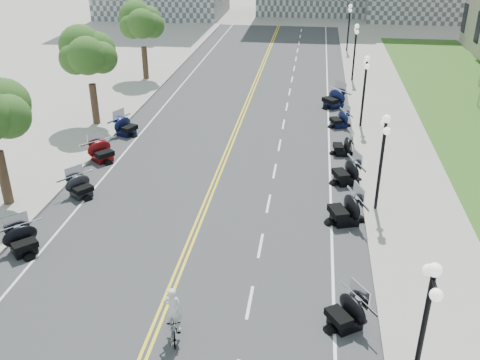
{
  "coord_description": "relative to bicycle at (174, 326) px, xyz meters",
  "views": [
    {
      "loc": [
        5.08,
        -20.26,
        13.28
      ],
      "look_at": [
        1.92,
        2.51,
        2.0
      ],
      "focal_mm": 40.0,
      "sensor_mm": 36.0,
      "label": 1
    }
  ],
  "objects": [
    {
      "name": "street_lamp_2",
      "position": [
        7.79,
        10.25,
        2.1
      ],
      "size": [
        0.5,
        1.2,
        4.9
      ],
      "primitive_type": null,
      "color": "black",
      "rests_on": "sidewalk_north"
    },
    {
      "name": "lane_dash_12",
      "position": [
        2.39,
        30.25,
        -0.49
      ],
      "size": [
        0.12,
        2.0,
        0.0
      ],
      "primitive_type": "cube",
      "color": "white",
      "rests_on": "road"
    },
    {
      "name": "ground",
      "position": [
        -0.81,
        6.25,
        -0.5
      ],
      "size": [
        160.0,
        160.0,
        0.0
      ],
      "primitive_type": "plane",
      "color": "gray"
    },
    {
      "name": "lane_dash_5",
      "position": [
        2.39,
        2.25,
        -0.49
      ],
      "size": [
        0.12,
        2.0,
        0.0
      ],
      "primitive_type": "cube",
      "color": "white",
      "rests_on": "road"
    },
    {
      "name": "lane_dash_9",
      "position": [
        2.39,
        18.25,
        -0.49
      ],
      "size": [
        0.12,
        2.0,
        0.0
      ],
      "primitive_type": "cube",
      "color": "white",
      "rests_on": "road"
    },
    {
      "name": "street_lamp_4",
      "position": [
        7.79,
        34.25,
        2.1
      ],
      "size": [
        0.5,
        1.2,
        4.9
      ],
      "primitive_type": null,
      "color": "black",
      "rests_on": "sidewalk_north"
    },
    {
      "name": "road",
      "position": [
        -0.81,
        16.25,
        -0.5
      ],
      "size": [
        16.0,
        90.0,
        0.01
      ],
      "primitive_type": "cube",
      "color": "#333335",
      "rests_on": "ground"
    },
    {
      "name": "lane_dash_7",
      "position": [
        2.39,
        10.25,
        -0.49
      ],
      "size": [
        0.12,
        2.0,
        0.0
      ],
      "primitive_type": "cube",
      "color": "white",
      "rests_on": "road"
    },
    {
      "name": "street_lamp_5",
      "position": [
        7.79,
        46.25,
        2.1
      ],
      "size": [
        0.5,
        1.2,
        4.9
      ],
      "primitive_type": null,
      "color": "black",
      "rests_on": "sidewalk_north"
    },
    {
      "name": "motorcycle_n_10",
      "position": [
        5.98,
        26.61,
        0.27
      ],
      "size": [
        3.13,
        3.13,
        1.55
      ],
      "primitive_type": null,
      "rotation": [
        0.0,
        0.0,
        -0.86
      ],
      "color": "black",
      "rests_on": "road"
    },
    {
      "name": "lane_dash_14",
      "position": [
        2.39,
        38.25,
        -0.49
      ],
      "size": [
        0.12,
        2.0,
        0.0
      ],
      "primitive_type": "cube",
      "color": "white",
      "rests_on": "road"
    },
    {
      "name": "motorcycle_n_7",
      "position": [
        6.43,
        13.24,
        0.23
      ],
      "size": [
        2.7,
        2.7,
        1.46
      ],
      "primitive_type": null,
      "rotation": [
        0.0,
        0.0,
        -1.21
      ],
      "color": "black",
      "rests_on": "road"
    },
    {
      "name": "lane_dash_11",
      "position": [
        2.39,
        26.25,
        -0.49
      ],
      "size": [
        0.12,
        2.0,
        0.0
      ],
      "primitive_type": "cube",
      "color": "white",
      "rests_on": "road"
    },
    {
      "name": "edge_line_south",
      "position": [
        -7.21,
        16.25,
        -0.49
      ],
      "size": [
        0.12,
        90.0,
        0.0
      ],
      "primitive_type": "cube",
      "color": "white",
      "rests_on": "road"
    },
    {
      "name": "motorcycle_s_5",
      "position": [
        -7.89,
        4.29,
        0.17
      ],
      "size": [
        2.72,
        2.72,
        1.34
      ],
      "primitive_type": null,
      "rotation": [
        0.0,
        0.0,
        0.79
      ],
      "color": "black",
      "rests_on": "road"
    },
    {
      "name": "motorcycle_n_9",
      "position": [
        6.31,
        22.25,
        0.14
      ],
      "size": [
        2.39,
        2.39,
        1.28
      ],
      "primitive_type": null,
      "rotation": [
        0.0,
        0.0,
        -1.17
      ],
      "color": "black",
      "rests_on": "road"
    },
    {
      "name": "street_lamp_1",
      "position": [
        7.79,
        -1.75,
        2.1
      ],
      "size": [
        0.5,
        1.2,
        4.9
      ],
      "primitive_type": null,
      "color": "black",
      "rests_on": "sidewalk_north"
    },
    {
      "name": "motorcycle_n_6",
      "position": [
        6.2,
        8.88,
        0.27
      ],
      "size": [
        2.83,
        2.83,
        1.55
      ],
      "primitive_type": null,
      "rotation": [
        0.0,
        0.0,
        -1.23
      ],
      "color": "black",
      "rests_on": "road"
    },
    {
      "name": "edge_line_north",
      "position": [
        5.59,
        16.25,
        -0.49
      ],
      "size": [
        0.12,
        90.0,
        0.0
      ],
      "primitive_type": "cube",
      "color": "white",
      "rests_on": "road"
    },
    {
      "name": "lane_dash_19",
      "position": [
        2.39,
        58.25,
        -0.49
      ],
      "size": [
        0.12,
        2.0,
        0.0
      ],
      "primitive_type": "cube",
      "color": "white",
      "rests_on": "road"
    },
    {
      "name": "tree_4",
      "position": [
        -10.81,
        32.25,
        4.25
      ],
      "size": [
        4.8,
        4.8,
        9.2
      ],
      "primitive_type": null,
      "color": "#235619",
      "rests_on": "sidewalk_south"
    },
    {
      "name": "motorcycle_n_4",
      "position": [
        5.95,
        1.42,
        0.16
      ],
      "size": [
        2.62,
        2.62,
        1.32
      ],
      "primitive_type": null,
      "rotation": [
        0.0,
        0.0,
        -0.98
      ],
      "color": "black",
      "rests_on": "road"
    },
    {
      "name": "street_lamp_3",
      "position": [
        7.79,
        22.25,
        2.1
      ],
      "size": [
        0.5,
        1.2,
        4.9
      ],
      "primitive_type": null,
      "color": "black",
      "rests_on": "sidewalk_north"
    },
    {
      "name": "cyclist_rider",
      "position": [
        0.0,
        0.0,
        1.39
      ],
      "size": [
        0.65,
        0.42,
        1.77
      ],
      "primitive_type": "imported",
      "rotation": [
        0.0,
        0.0,
        3.14
      ],
      "color": "silver",
      "rests_on": "bicycle"
    },
    {
      "name": "lane_dash_16",
      "position": [
        2.39,
        46.25,
        -0.49
      ],
      "size": [
        0.12,
        2.0,
        0.0
      ],
      "primitive_type": "cube",
      "color": "white",
      "rests_on": "road"
    },
    {
      "name": "motorcycle_n_8",
      "position": [
        6.39,
        17.32,
        0.13
      ],
      "size": [
        1.97,
        1.97,
        1.26
      ],
      "primitive_type": null,
      "rotation": [
        0.0,
        0.0,
        -1.47
      ],
      "color": "black",
      "rests_on": "road"
    },
    {
      "name": "tree_3",
      "position": [
        -10.81,
        20.25,
        4.25
      ],
      "size": [
        4.8,
        4.8,
        9.2
      ],
      "primitive_type": null,
      "color": "#235619",
      "rests_on": "sidewalk_south"
    },
    {
      "name": "lane_dash_6",
      "position": [
        2.39,
        6.25,
        -0.49
      ],
      "size": [
        0.12,
        2.0,
        0.0
      ],
      "primitive_type": "cube",
      "color": "white",
      "rests_on": "road"
    },
    {
      "name": "lane_dash_15",
      "position": [
        2.39,
        42.25,
        -0.49
      ],
      "size": [
        0.12,
        2.0,
        0.0
      ],
      "primitive_type": "cube",
      "color": "white",
      "rests_on": "road"
    },
    {
      "name": "lane_dash_13",
      "position": [
        2.39,
        34.25,
        -0.49
      ],
      "size": [
        0.12,
        2.0,
        0.0
      ],
      "primitive_type": "cube",
      "color": "white",
      "rests_on": "road"
    },
    {
      "name": "bicycle",
      "position": [
        0.0,
        0.0,
        0.0
      ],
      "size": [
        0.9,
        1.74,
        1.01
      ],
      "primitive_type": "imported",
      "rotation": [
        0.0,
        0.0,
        0.27
      ],
      "color": "#A51414",
      "rests_on": "road"
    },
    {
      "name": "lane_dash_8",
      "position": [
        2.39,
        14.25,
        -0.49
      ],
      "size": [
        0.12,
        2.0,
        0.0
      ],
      "primitive_type": "cube",
      "color": "white",
      "rests_on": "road"
    },
    {
      "name": "motorcycle_s_7",
      "position": [
        -8.1,
        14.29,
        0.18
      ],
      "size": [
        2.77,
        2.77,
        1.38
      ],
      "primitive_type": null,
      "rotation": [
        0.0,
        0.0,
        0.88
      ],
      "color": "#590A0C",
      "rests_on": "road"
    },
    {
      "name": "centerline_yellow_a",
      "position": [
        -0.93,
        16.25,
        -0.49
      ],
      "size": [
        0.12,
        90.0,
        0.0
      ],
      "primitive_type": "cube",
      "color": "yellow",
      "rests_on": "road"
    },
    {
      "name": "lane_dash_18",
      "position": [
        2.39,
        54.25,
        -0.49
      ],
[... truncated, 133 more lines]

